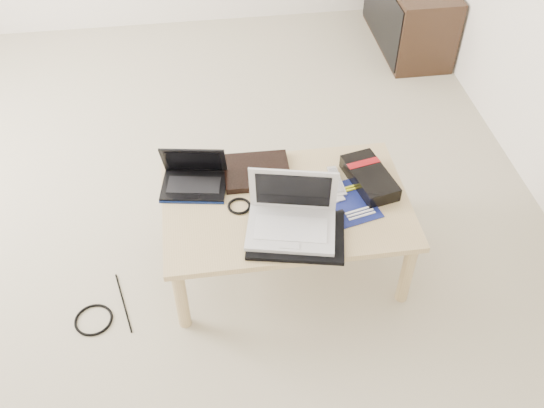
{
  "coord_description": "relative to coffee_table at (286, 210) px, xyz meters",
  "views": [
    {
      "loc": [
        0.25,
        -2.37,
        2.3
      ],
      "look_at": [
        0.52,
        -0.48,
        0.4
      ],
      "focal_mm": 40.0,
      "sensor_mm": 36.0,
      "label": 1
    }
  ],
  "objects": [
    {
      "name": "ground",
      "position": [
        -0.59,
        0.48,
        -0.35
      ],
      "size": [
        4.0,
        4.0,
        0.0
      ],
      "primitive_type": "plane",
      "color": "beige",
      "rests_on": "ground"
    },
    {
      "name": "coffee_table",
      "position": [
        0.0,
        0.0,
        0.0
      ],
      "size": [
        1.1,
        0.7,
        0.4
      ],
      "color": "tan",
      "rests_on": "ground"
    },
    {
      "name": "media_cabinet",
      "position": [
        1.19,
        1.93,
        -0.1
      ],
      "size": [
        0.41,
        0.9,
        0.5
      ],
      "color": "#3D2819",
      "rests_on": "ground"
    },
    {
      "name": "book",
      "position": [
        -0.11,
        0.21,
        0.06
      ],
      "size": [
        0.31,
        0.26,
        0.03
      ],
      "color": "black",
      "rests_on": "coffee_table"
    },
    {
      "name": "netbook",
      "position": [
        -0.4,
        0.17,
        0.09
      ],
      "size": [
        0.32,
        0.26,
        0.2
      ],
      "color": "black",
      "rests_on": "coffee_table"
    },
    {
      "name": "tablet",
      "position": [
        0.02,
        0.0,
        0.05
      ],
      "size": [
        0.27,
        0.22,
        0.01
      ],
      "color": "black",
      "rests_on": "coffee_table"
    },
    {
      "name": "remote",
      "position": [
        0.25,
        0.1,
        0.06
      ],
      "size": [
        0.05,
        0.2,
        0.02
      ],
      "color": "silver",
      "rests_on": "coffee_table"
    },
    {
      "name": "neoprene_sleeve",
      "position": [
        0.01,
        -0.21,
        0.06
      ],
      "size": [
        0.46,
        0.37,
        0.02
      ],
      "primitive_type": "cube",
      "rotation": [
        0.0,
        0.0,
        -0.21
      ],
      "color": "black",
      "rests_on": "coffee_table"
    },
    {
      "name": "white_laptop",
      "position": [
        -0.0,
        -0.16,
        0.12
      ],
      "size": [
        0.42,
        0.34,
        0.27
      ],
      "color": "silver",
      "rests_on": "neoprene_sleeve"
    },
    {
      "name": "motherboard",
      "position": [
        0.27,
        -0.04,
        0.05
      ],
      "size": [
        0.28,
        0.32,
        0.01
      ],
      "color": "#0D1B55",
      "rests_on": "coffee_table"
    },
    {
      "name": "gpu_box",
      "position": [
        0.4,
        0.07,
        0.08
      ],
      "size": [
        0.22,
        0.34,
        0.07
      ],
      "color": "black",
      "rests_on": "coffee_table"
    },
    {
      "name": "cable_coil",
      "position": [
        -0.21,
        0.0,
        0.05
      ],
      "size": [
        0.13,
        0.13,
        0.01
      ],
      "primitive_type": "torus",
      "rotation": [
        0.0,
        0.0,
        0.36
      ],
      "color": "black",
      "rests_on": "coffee_table"
    },
    {
      "name": "floor_cable_coil",
      "position": [
        -0.91,
        -0.23,
        -0.35
      ],
      "size": [
        0.2,
        0.2,
        0.01
      ],
      "primitive_type": "torus",
      "rotation": [
        0.0,
        0.0,
        -0.2
      ],
      "color": "black",
      "rests_on": "ground"
    },
    {
      "name": "floor_cable_trail",
      "position": [
        -0.78,
        -0.15,
        -0.35
      ],
      "size": [
        0.09,
        0.34,
        0.01
      ],
      "primitive_type": "cylinder",
      "rotation": [
        1.57,
        0.0,
        0.24
      ],
      "color": "black",
      "rests_on": "ground"
    }
  ]
}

